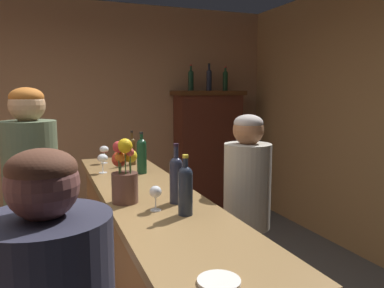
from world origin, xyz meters
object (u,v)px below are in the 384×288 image
(wine_glass_front, at_px, (103,159))
(wine_bottle_riesling, at_px, (142,154))
(bar_counter, at_px, (150,270))
(wine_bottle_merlot, at_px, (132,150))
(patron_in_navy, at_px, (33,211))
(wine_bottle_rose, at_px, (176,177))
(wine_glass_mid, at_px, (104,150))
(wine_glass_rear, at_px, (155,193))
(cheese_plate, at_px, (219,281))
(display_cabinet, at_px, (208,150))
(bartender, at_px, (247,216))
(wine_bottle_chardonnay, at_px, (185,188))
(display_bottle_midleft, at_px, (209,79))
(display_bottle_center, at_px, (225,80))
(display_bottle_left, at_px, (191,79))
(flower_arrangement, at_px, (124,175))

(wine_glass_front, bearing_deg, wine_bottle_riesling, -23.84)
(bar_counter, bearing_deg, wine_bottle_merlot, 83.68)
(patron_in_navy, bearing_deg, wine_bottle_rose, -37.76)
(wine_glass_mid, distance_m, wine_glass_rear, 1.45)
(bar_counter, relative_size, cheese_plate, 18.66)
(wine_bottle_rose, distance_m, wine_glass_front, 0.99)
(display_cabinet, relative_size, cheese_plate, 11.49)
(cheese_plate, height_order, bartender, bartender)
(wine_bottle_chardonnay, height_order, wine_glass_mid, wine_bottle_chardonnay)
(patron_in_navy, height_order, bartender, patron_in_navy)
(display_bottle_midleft, xyz_separation_m, patron_in_navy, (-2.13, -2.22, -0.88))
(display_cabinet, xyz_separation_m, wine_bottle_rose, (-1.36, -2.66, 0.31))
(wine_glass_mid, height_order, display_bottle_center, display_bottle_center)
(wine_bottle_merlot, distance_m, wine_glass_rear, 1.31)
(wine_glass_front, height_order, bartender, bartender)
(bartender, bearing_deg, wine_bottle_chardonnay, 43.05)
(patron_in_navy, bearing_deg, display_bottle_center, 35.23)
(display_cabinet, xyz_separation_m, patron_in_navy, (-2.12, -2.22, 0.07))
(wine_bottle_riesling, bearing_deg, bartender, -53.28)
(wine_glass_front, bearing_deg, bartender, -45.82)
(wine_glass_mid, bearing_deg, bartender, -59.26)
(wine_glass_front, relative_size, display_bottle_left, 0.45)
(bar_counter, height_order, display_bottle_midleft, display_bottle_midleft)
(patron_in_navy, bearing_deg, wine_bottle_merlot, 36.86)
(bar_counter, xyz_separation_m, wine_bottle_chardonnay, (0.06, -0.49, 0.65))
(wine_bottle_riesling, height_order, wine_glass_front, wine_bottle_riesling)
(bar_counter, xyz_separation_m, wine_glass_mid, (-0.11, 1.08, 0.63))
(wine_bottle_rose, distance_m, patron_in_navy, 0.91)
(wine_bottle_rose, xyz_separation_m, patron_in_navy, (-0.76, 0.44, -0.24))
(display_bottle_left, distance_m, display_bottle_midleft, 0.26)
(wine_bottle_chardonnay, relative_size, wine_bottle_merlot, 1.06)
(cheese_plate, relative_size, display_bottle_left, 0.44)
(display_cabinet, xyz_separation_m, bartender, (-0.83, -2.52, -0.02))
(bar_counter, bearing_deg, wine_bottle_chardonnay, -82.68)
(bar_counter, height_order, wine_glass_mid, wine_glass_mid)
(wine_bottle_merlot, relative_size, wine_glass_rear, 2.18)
(bartender, bearing_deg, display_bottle_center, -102.23)
(wine_bottle_rose, xyz_separation_m, cheese_plate, (-0.16, -0.91, -0.14))
(patron_in_navy, bearing_deg, bartender, -21.04)
(bar_counter, distance_m, display_bottle_center, 3.20)
(bar_counter, relative_size, flower_arrangement, 7.32)
(wine_bottle_rose, bearing_deg, wine_bottle_merlot, 89.21)
(wine_glass_mid, height_order, patron_in_navy, patron_in_navy)
(wine_bottle_riesling, relative_size, bartender, 0.21)
(wine_glass_rear, distance_m, display_bottle_left, 3.10)
(wine_bottle_chardonnay, bearing_deg, display_cabinet, 64.19)
(wine_bottle_riesling, xyz_separation_m, wine_bottle_chardonnay, (-0.03, -1.05, -0.01))
(flower_arrangement, bearing_deg, wine_bottle_rose, -23.58)
(cheese_plate, bearing_deg, wine_glass_rear, 88.76)
(wine_bottle_riesling, bearing_deg, display_bottle_left, 58.68)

